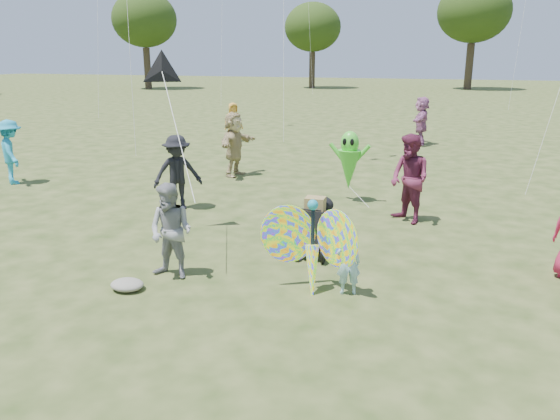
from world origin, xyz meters
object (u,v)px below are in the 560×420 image
Objects in this scene: child_girl at (348,263)px; crowd_j at (421,121)px; crowd_d at (234,144)px; adult_man at (171,231)px; crowd_b at (177,173)px; alien_kite at (349,163)px; butterfly_kite at (312,247)px; jogging_stroller at (316,222)px; crowd_e at (410,179)px; crowd_g at (233,122)px; crowd_i at (11,152)px.

crowd_j reaches higher than child_girl.
adult_man is at bearing -157.27° from crowd_d.
crowd_b is 1.00× the size of alien_kite.
jogging_stroller is at bearing 103.15° from butterfly_kite.
crowd_d is at bearing 110.30° from adult_man.
crowd_g is (-8.16, 9.26, -0.15)m from crowd_e.
crowd_g is 7.62m from crowd_j.
crowd_d reaches higher than crowd_b.
alien_kite is at bearing -176.25° from crowd_e.
crowd_j reaches higher than alien_kite.
jogging_stroller is at bearing -4.74° from crowd_j.
butterfly_kite is (0.36, -1.54, 0.08)m from jogging_stroller.
butterfly_kite is at bearing -98.54° from crowd_g.
crowd_i is 0.94× the size of crowd_j.
crowd_e is at bearing -85.41° from crowd_g.
child_girl is 1.75m from jogging_stroller.
alien_kite is at bearing -108.94° from crowd_d.
crowd_i is (-10.84, 0.13, -0.06)m from crowd_e.
crowd_e reaches higher than crowd_d.
butterfly_kite is (-0.25, -15.04, -0.26)m from crowd_j.
jogging_stroller reaches higher than child_girl.
crowd_g is at bearing 113.96° from adult_man.
crowd_i is (-5.43, -2.98, -0.05)m from crowd_d.
crowd_g is 0.92× the size of alien_kite.
crowd_i is 9.33m from alien_kite.
crowd_i reaches higher than alien_kite.
adult_man is 5.43m from crowd_e.
crowd_g is 15.18m from butterfly_kite.
crowd_j reaches higher than crowd_b.
crowd_d is 1.09× the size of butterfly_kite.
butterfly_kite is (2.27, 0.24, -0.08)m from adult_man.
crowd_d reaches higher than crowd_g.
adult_man is 0.90× the size of butterfly_kite.
crowd_d is at bearing -112.95° from crowd_i.
crowd_e reaches higher than crowd_b.
adult_man is at bearing -174.04° from butterfly_kite.
adult_man reaches higher than child_girl.
crowd_j is (-0.73, 10.94, 0.00)m from crowd_e.
crowd_b is 10.39m from crowd_g.
jogging_stroller is (4.07, -5.66, -0.33)m from crowd_d.
crowd_b is 3.79m from crowd_d.
crowd_e is (5.18, 0.69, 0.08)m from crowd_b.
crowd_g is at bearing 66.78° from crowd_b.
crowd_e is 1.10× the size of butterfly_kite.
crowd_e is at bearing -38.90° from alien_kite.
crowd_b is 1.00× the size of butterfly_kite.
crowd_i is 14.80m from crowd_j.
butterfly_kite is 5.42m from alien_kite.
crowd_e reaches higher than alien_kite.
adult_man is 8.80m from crowd_i.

